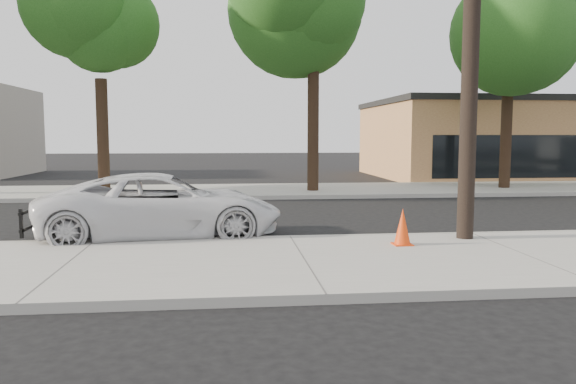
# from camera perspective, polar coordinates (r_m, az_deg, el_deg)

# --- Properties ---
(ground) EXTENTS (120.00, 120.00, 0.00)m
(ground) POSITION_cam_1_polar(r_m,az_deg,el_deg) (14.03, -0.74, -3.59)
(ground) COLOR black
(ground) RESTS_ON ground
(near_sidewalk) EXTENTS (90.00, 4.40, 0.15)m
(near_sidewalk) POSITION_cam_1_polar(r_m,az_deg,el_deg) (9.82, 1.65, -7.21)
(near_sidewalk) COLOR gray
(near_sidewalk) RESTS_ON ground
(far_sidewalk) EXTENTS (90.00, 5.00, 0.15)m
(far_sidewalk) POSITION_cam_1_polar(r_m,az_deg,el_deg) (22.42, -2.79, 0.12)
(far_sidewalk) COLOR gray
(far_sidewalk) RESTS_ON ground
(curb_near) EXTENTS (90.00, 0.12, 0.16)m
(curb_near) POSITION_cam_1_polar(r_m,az_deg,el_deg) (11.96, 0.21, -4.86)
(curb_near) COLOR #9E9B93
(curb_near) RESTS_ON ground
(building_main) EXTENTS (18.00, 10.00, 4.00)m
(building_main) POSITION_cam_1_polar(r_m,az_deg,el_deg) (34.44, 24.10, 4.80)
(building_main) COLOR #A56A45
(building_main) RESTS_ON ground
(utility_pole) EXTENTS (1.40, 0.34, 9.00)m
(utility_pole) POSITION_cam_1_polar(r_m,az_deg,el_deg) (12.35, 18.17, 16.78)
(utility_pole) COLOR black
(utility_pole) RESTS_ON near_sidewalk
(tree_b) EXTENTS (4.34, 4.20, 8.45)m
(tree_b) POSITION_cam_1_polar(r_m,az_deg,el_deg) (22.63, -18.21, 15.34)
(tree_b) COLOR black
(tree_b) RESTS_ON far_sidewalk
(tree_c) EXTENTS (4.96, 4.80, 9.55)m
(tree_c) POSITION_cam_1_polar(r_m,az_deg,el_deg) (22.19, 3.27, 17.80)
(tree_c) COLOR black
(tree_c) RESTS_ON far_sidewalk
(tree_d) EXTENTS (4.50, 4.35, 8.75)m
(tree_d) POSITION_cam_1_polar(r_m,az_deg,el_deg) (24.92, 22.20, 14.79)
(tree_d) COLOR black
(tree_d) RESTS_ON far_sidewalk
(police_cruiser) EXTENTS (5.46, 2.95, 1.45)m
(police_cruiser) POSITION_cam_1_polar(r_m,az_deg,el_deg) (12.71, -12.61, -1.39)
(police_cruiser) COLOR silver
(police_cruiser) RESTS_ON ground
(traffic_cone) EXTENTS (0.37, 0.37, 0.71)m
(traffic_cone) POSITION_cam_1_polar(r_m,az_deg,el_deg) (11.19, 11.56, -3.53)
(traffic_cone) COLOR #E43C0C
(traffic_cone) RESTS_ON near_sidewalk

